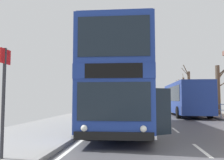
% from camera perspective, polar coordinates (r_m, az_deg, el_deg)
% --- Properties ---
extents(double_decker_bus_main, '(3.27, 11.64, 4.33)m').
position_cam_1_polar(double_decker_bus_main, '(12.97, 2.43, -1.23)').
color(double_decker_bus_main, navy).
rests_on(double_decker_bus_main, ground).
extents(background_bus_far_lane, '(2.74, 10.12, 2.97)m').
position_cam_1_polar(background_bus_far_lane, '(23.59, 16.80, -4.08)').
color(background_bus_far_lane, navy).
rests_on(background_bus_far_lane, ground).
extents(pedestrian_railing_far_kerb, '(0.05, 27.95, 1.06)m').
position_cam_1_polar(pedestrian_railing_far_kerb, '(21.04, 23.33, -6.00)').
color(pedestrian_railing_far_kerb, '#598CC6').
rests_on(pedestrian_railing_far_kerb, ground).
extents(bus_stop_sign_near, '(0.08, 0.44, 2.63)m').
position_cam_1_polar(bus_stop_sign_near, '(6.38, -24.02, -2.07)').
color(bus_stop_sign_near, '#2D2D33').
rests_on(bus_stop_sign_near, ground).
extents(bare_tree_far_00, '(1.94, 2.55, 6.08)m').
position_cam_1_polar(bare_tree_far_00, '(44.41, 16.41, -2.59)').
color(bare_tree_far_00, brown).
rests_on(bare_tree_far_00, ground).
extents(bare_tree_far_01, '(1.43, 1.64, 6.14)m').
position_cam_1_polar(bare_tree_far_01, '(35.26, 17.57, -2.04)').
color(bare_tree_far_01, brown).
rests_on(bare_tree_far_01, ground).
extents(bare_tree_far_02, '(2.00, 2.66, 5.19)m').
position_cam_1_polar(bare_tree_far_02, '(24.66, 23.72, -1.75)').
color(bare_tree_far_02, brown).
rests_on(bare_tree_far_02, ground).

